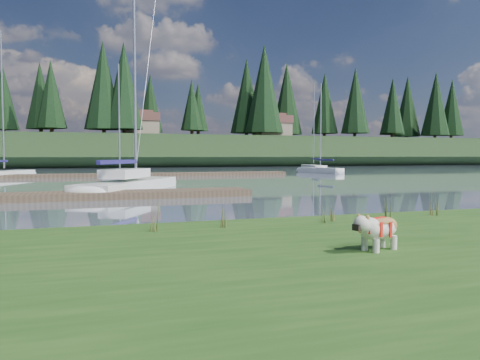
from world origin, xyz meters
name	(u,v)px	position (x,y,z in m)	size (l,w,h in m)	color
ground	(124,177)	(0.00, 30.00, 0.00)	(200.00, 200.00, 0.00)	slate
bank	(321,272)	(0.00, -6.00, 0.17)	(60.00, 9.00, 0.35)	#294E19
ridge	(104,152)	(0.00, 73.00, 2.50)	(200.00, 20.00, 5.00)	#1C3118
bulldog	(378,227)	(1.22, -5.63, 0.72)	(1.00, 0.59, 0.59)	silver
sailboat_main	(135,182)	(-0.65, 13.55, 0.42)	(6.67, 9.80, 14.43)	white
dock_near	(66,196)	(-4.00, 9.00, 0.15)	(16.00, 2.00, 0.30)	#4C3D2C
dock_far	(147,175)	(2.00, 30.00, 0.15)	(26.00, 2.20, 0.30)	#4C3D2C
sailboat_bg_1	(9,174)	(-9.34, 31.84, 0.33)	(4.51, 8.26, 12.25)	white
sailboat_bg_2	(122,173)	(-0.22, 29.34, 0.33)	(3.29, 6.36, 9.67)	white
sailboat_bg_4	(317,170)	(20.30, 32.80, 0.33)	(3.03, 6.45, 9.57)	white
sailboat_bg_5	(312,167)	(26.55, 46.03, 0.32)	(3.20, 8.33, 11.66)	white
weed_0	(224,216)	(-0.46, -2.61, 0.60)	(0.17, 0.14, 0.60)	#475B23
weed_1	(324,215)	(1.86, -2.66, 0.54)	(0.17, 0.14, 0.45)	#475B23
weed_2	(388,208)	(3.76, -2.39, 0.59)	(0.17, 0.14, 0.58)	#475B23
weed_3	(155,218)	(-1.91, -2.62, 0.62)	(0.17, 0.14, 0.65)	#475B23
weed_4	(332,214)	(2.19, -2.44, 0.52)	(0.17, 0.14, 0.41)	#475B23
weed_5	(435,205)	(5.16, -2.38, 0.61)	(0.17, 0.14, 0.63)	#475B23
mud_lip	(231,232)	(0.00, -1.60, 0.07)	(60.00, 0.50, 0.14)	#33281C
conifer_3	(40,95)	(-10.00, 72.00, 11.74)	(4.84, 4.84, 12.25)	#382619
conifer_4	(124,86)	(3.00, 66.00, 13.09)	(6.16, 6.16, 15.10)	#382619
conifer_5	(192,105)	(15.00, 70.00, 10.83)	(3.96, 3.96, 10.35)	#382619
conifer_6	(264,89)	(28.00, 68.00, 13.99)	(7.04, 7.04, 17.00)	#382619
conifer_7	(325,103)	(42.00, 71.00, 12.19)	(5.28, 5.28, 13.20)	#382619
conifer_8	(393,107)	(55.00, 67.00, 11.51)	(4.62, 4.62, 11.77)	#382619
conifer_9	(436,104)	(68.00, 70.00, 12.87)	(5.94, 5.94, 14.62)	#382619
house_1	(140,124)	(6.00, 71.00, 7.31)	(6.30, 5.30, 4.65)	gray
house_2	(272,126)	(30.00, 69.00, 7.31)	(6.30, 5.30, 4.65)	gray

